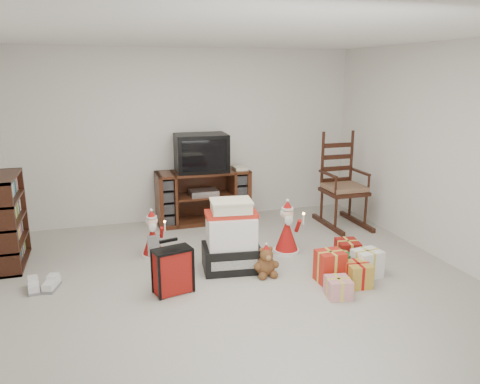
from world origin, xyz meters
name	(u,v)px	position (x,y,z in m)	size (l,w,h in m)	color
room	(239,168)	(0.00, 0.00, 1.25)	(5.01, 5.01, 2.51)	#B1AEA2
tv_stand	(203,197)	(0.13, 2.23, 0.39)	(1.35, 0.50, 0.77)	#4B2215
bookshelf	(9,222)	(-2.33, 1.34, 0.50)	(0.29, 0.86, 1.05)	#3A190F
rocking_chair	(342,192)	(2.02, 1.55, 0.47)	(0.56, 0.92, 1.39)	#3A190F
gift_pile	(231,240)	(0.05, 0.45, 0.35)	(0.68, 0.53, 0.79)	black
red_suitcase	(173,271)	(-0.67, 0.06, 0.24)	(0.39, 0.27, 0.55)	maroon
stocking	(238,241)	(0.12, 0.42, 0.33)	(0.31, 0.13, 0.67)	#0C721C
teddy_bear	(266,263)	(0.36, 0.17, 0.14)	(0.22, 0.19, 0.32)	brown
santa_figurine	(287,233)	(0.83, 0.73, 0.26)	(0.32, 0.31, 0.67)	#B01512
mrs_claus_figurine	(153,239)	(-0.75, 1.10, 0.22)	(0.28, 0.27, 0.58)	#B01512
sneaker_pair	(43,286)	(-1.94, 0.51, 0.05)	(0.34, 0.28, 0.09)	white
gift_cluster	(346,267)	(1.17, -0.14, 0.13)	(0.75, 1.05, 0.26)	red
crt_television	(201,153)	(0.11, 2.23, 1.04)	(0.75, 0.56, 0.54)	black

